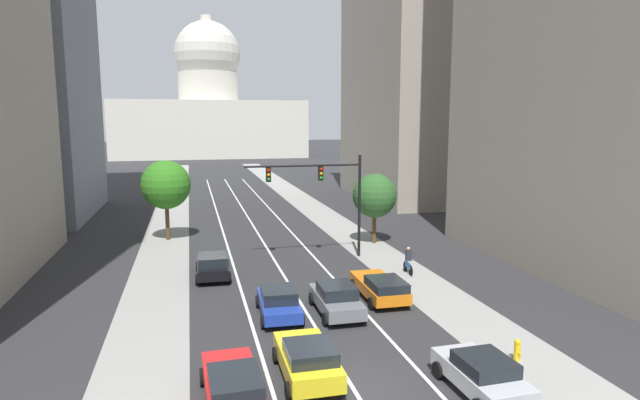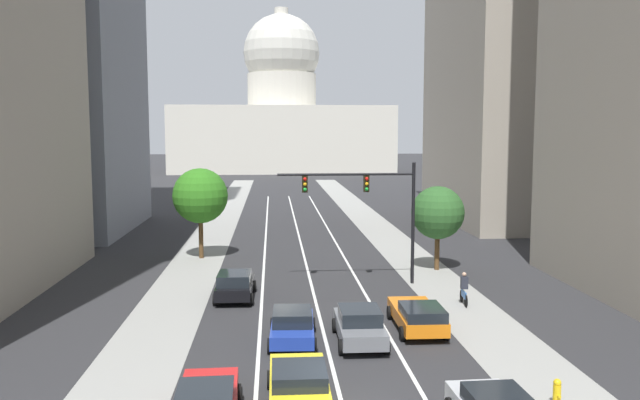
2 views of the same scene
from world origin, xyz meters
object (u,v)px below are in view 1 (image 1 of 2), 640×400
Objects in this scene: capitol_building at (209,111)px; car_orange at (381,287)px; car_gray at (336,298)px; traffic_signal_mast at (325,186)px; car_blue at (279,302)px; car_yellow at (308,359)px; street_tree_mid_left at (166,185)px; cyclist at (408,261)px; street_tree_mid_right at (375,196)px; fire_hydrant at (517,350)px; car_silver at (482,374)px; car_black at (213,265)px; car_red at (233,386)px.

car_orange is (4.27, -118.97, -11.30)m from capitol_building.
car_orange is at bearing -63.04° from car_gray.
traffic_signal_mast is at bearing -88.15° from capitol_building.
capitol_building is at bearing 1.14° from car_gray.
traffic_signal_mast is (3.55, -109.88, -6.97)m from capitol_building.
car_yellow reaches higher than car_blue.
street_tree_mid_left reaches higher than car_orange.
street_tree_mid_right reaches higher than cyclist.
car_silver is at bearing -144.26° from fire_hydrant.
street_tree_mid_right is at bearing -25.48° from car_yellow.
car_silver is at bearing -100.24° from street_tree_mid_right.
car_orange is at bearing -87.94° from capitol_building.
fire_hydrant is at bearing -93.75° from street_tree_mid_right.
fire_hydrant is at bearing -140.45° from car_black.
car_blue is 0.53× the size of traffic_signal_mast.
street_tree_mid_right is at bearing -61.50° from car_black.
capitol_building reaches higher than car_blue.
capitol_building is 110.16m from traffic_signal_mast.
fire_hydrant is (3.50, -17.28, -4.60)m from traffic_signal_mast.
car_black is 0.67× the size of street_tree_mid_left.
car_red is at bearing -120.23° from street_tree_mid_right.
car_black is 4.72× the size of fire_hydrant.
fire_hydrant is 0.14× the size of street_tree_mid_left.
capitol_building is at bearing 94.53° from street_tree_mid_right.
car_yellow is at bearing 144.09° from car_orange.
car_red reaches higher than car_blue.
car_black is 0.53× the size of traffic_signal_mast.
street_tree_mid_left reaches higher than car_silver.
car_blue is 1.00× the size of car_black.
street_tree_mid_right reaches higher than car_orange.
car_black is (-4.28, -112.74, -11.24)m from capitol_building.
street_tree_mid_left is at bearing 118.96° from fire_hydrant.
car_silver is 19.77m from traffic_signal_mast.
traffic_signal_mast is 1.47× the size of street_tree_mid_right.
cyclist is 0.27× the size of street_tree_mid_left.
car_silver is at bearing -161.52° from car_gray.
car_red reaches higher than fire_hydrant.
street_tree_mid_left reaches higher than car_yellow.
car_silver is (5.70, -2.53, -0.03)m from car_yellow.
car_yellow reaches higher than car_red.
car_silver is 9.22m from car_gray.
car_red reaches higher than car_orange.
car_orange is (2.85, 1.42, -0.05)m from car_gray.
capitol_building is 53.10× the size of fire_hydrant.
capitol_building is 10.16× the size of car_red.
car_gray is at bearing 117.24° from car_orange.
car_black reaches higher than car_blue.
street_tree_mid_left is at bearing 162.19° from street_tree_mid_right.
traffic_signal_mast is at bearing -68.51° from car_black.
street_tree_mid_left reaches higher than street_tree_mid_right.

